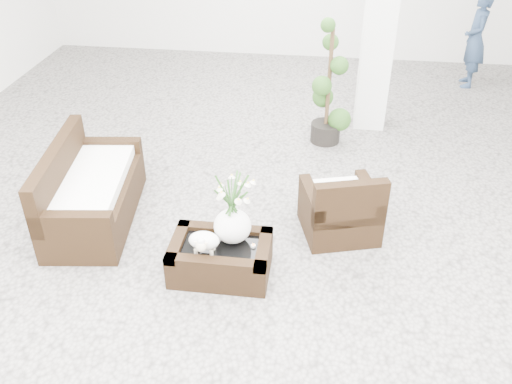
# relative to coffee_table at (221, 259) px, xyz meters

# --- Properties ---
(ground) EXTENTS (11.00, 11.00, 0.00)m
(ground) POSITION_rel_coffee_table_xyz_m (0.27, 0.56, -0.16)
(ground) COLOR gray
(ground) RESTS_ON ground
(coffee_table) EXTENTS (0.90, 0.60, 0.31)m
(coffee_table) POSITION_rel_coffee_table_xyz_m (0.00, 0.00, 0.00)
(coffee_table) COLOR black
(coffee_table) RESTS_ON ground
(sheep_figurine) EXTENTS (0.28, 0.23, 0.21)m
(sheep_figurine) POSITION_rel_coffee_table_xyz_m (-0.12, -0.10, 0.26)
(sheep_figurine) COLOR white
(sheep_figurine) RESTS_ON coffee_table
(planter_narcissus) EXTENTS (0.44, 0.44, 0.80)m
(planter_narcissus) POSITION_rel_coffee_table_xyz_m (0.10, 0.10, 0.56)
(planter_narcissus) COLOR white
(planter_narcissus) RESTS_ON coffee_table
(tealight) EXTENTS (0.04, 0.04, 0.03)m
(tealight) POSITION_rel_coffee_table_xyz_m (0.30, 0.02, 0.17)
(tealight) COLOR white
(tealight) RESTS_ON coffee_table
(armchair) EXTENTS (0.87, 0.85, 0.75)m
(armchair) POSITION_rel_coffee_table_xyz_m (1.07, 0.79, 0.22)
(armchair) COLOR black
(armchair) RESTS_ON ground
(loveseat) EXTENTS (0.95, 1.65, 0.84)m
(loveseat) POSITION_rel_coffee_table_xyz_m (-1.46, 0.68, 0.26)
(loveseat) COLOR black
(loveseat) RESTS_ON ground
(topiary) EXTENTS (0.43, 0.43, 1.60)m
(topiary) POSITION_rel_coffee_table_xyz_m (0.88, 2.76, 0.64)
(topiary) COLOR #254917
(topiary) RESTS_ON ground
(shopper) EXTENTS (0.38, 0.56, 1.49)m
(shopper) POSITION_rel_coffee_table_xyz_m (3.09, 5.01, 0.59)
(shopper) COLOR navy
(shopper) RESTS_ON ground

